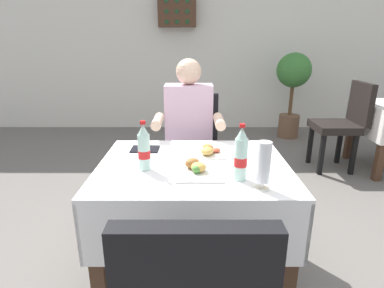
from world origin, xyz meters
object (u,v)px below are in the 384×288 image
beer_glass_left (262,166)px  napkin_cutlery_set (144,149)px  wall_bottle_rack (176,12)px  background_chair_left (342,121)px  main_dining_table (192,193)px  plate_far_diner (206,151)px  seated_diner_far (188,133)px  cola_bottle_primary (143,149)px  chair_far_diner_seat (192,148)px  cola_bottle_secondary (240,156)px  potted_plant_corner (291,82)px  plate_near_camera (197,169)px

beer_glass_left → napkin_cutlery_set: (-0.61, 0.54, -0.11)m
beer_glass_left → wall_bottle_rack: (-0.54, 3.70, 0.94)m
background_chair_left → wall_bottle_rack: size_ratio=1.73×
background_chair_left → main_dining_table: bearing=-133.9°
plate_far_diner → wall_bottle_rack: 3.41m
main_dining_table → seated_diner_far: bearing=92.6°
wall_bottle_rack → main_dining_table: bearing=-86.2°
plate_far_diner → cola_bottle_primary: (-0.34, -0.23, 0.10)m
main_dining_table → chair_far_diner_seat: size_ratio=1.07×
plate_far_diner → cola_bottle_secondary: size_ratio=0.80×
cola_bottle_primary → napkin_cutlery_set: bearing=98.1°
chair_far_diner_seat → background_chair_left: size_ratio=1.00×
beer_glass_left → napkin_cutlery_set: 0.82m
potted_plant_corner → wall_bottle_rack: wall_bottle_rack is taller
plate_far_diner → napkin_cutlery_set: (-0.38, 0.08, -0.01)m
cola_bottle_secondary → napkin_cutlery_set: 0.69m
main_dining_table → beer_glass_left: (0.31, -0.31, 0.29)m
beer_glass_left → cola_bottle_secondary: 0.13m
plate_near_camera → cola_bottle_secondary: bearing=-19.9°
plate_far_diner → cola_bottle_primary: 0.42m
napkin_cutlery_set → background_chair_left: 2.44m
seated_diner_far → potted_plant_corner: bearing=56.6°
chair_far_diner_seat → cola_bottle_secondary: cola_bottle_secondary is taller
main_dining_table → plate_near_camera: plate_near_camera is taller
background_chair_left → napkin_cutlery_set: bearing=-142.7°
chair_far_diner_seat → plate_near_camera: bearing=-88.7°
potted_plant_corner → wall_bottle_rack: size_ratio=2.20×
main_dining_table → plate_far_diner: (0.08, 0.15, 0.20)m
main_dining_table → background_chair_left: background_chair_left is taller
cola_bottle_secondary → napkin_cutlery_set: cola_bottle_secondary is taller
chair_far_diner_seat → plate_far_diner: bearing=-82.9°
cola_bottle_primary → napkin_cutlery_set: size_ratio=1.37×
beer_glass_left → cola_bottle_primary: cola_bottle_primary is taller
seated_diner_far → plate_near_camera: size_ratio=5.48×
main_dining_table → wall_bottle_rack: bearing=93.8°
plate_near_camera → beer_glass_left: 0.35m
beer_glass_left → napkin_cutlery_set: bearing=138.4°
seated_diner_far → potted_plant_corner: size_ratio=1.02×
potted_plant_corner → cola_bottle_secondary: bearing=-111.1°
plate_near_camera → potted_plant_corner: size_ratio=0.19×
plate_far_diner → beer_glass_left: (0.23, -0.46, 0.09)m
main_dining_table → seated_diner_far: (-0.03, 0.70, 0.15)m
potted_plant_corner → main_dining_table: bearing=-116.1°
plate_near_camera → cola_bottle_primary: 0.30m
plate_near_camera → plate_far_diner: 0.29m
cola_bottle_secondary → background_chair_left: (1.42, 1.91, -0.31)m
chair_far_diner_seat → main_dining_table: bearing=-90.0°
plate_far_diner → napkin_cutlery_set: size_ratio=1.16×
main_dining_table → cola_bottle_secondary: size_ratio=3.71×
plate_near_camera → wall_bottle_rack: bearing=94.0°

